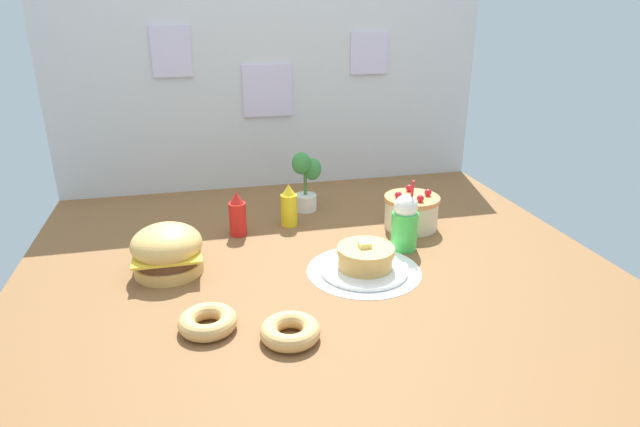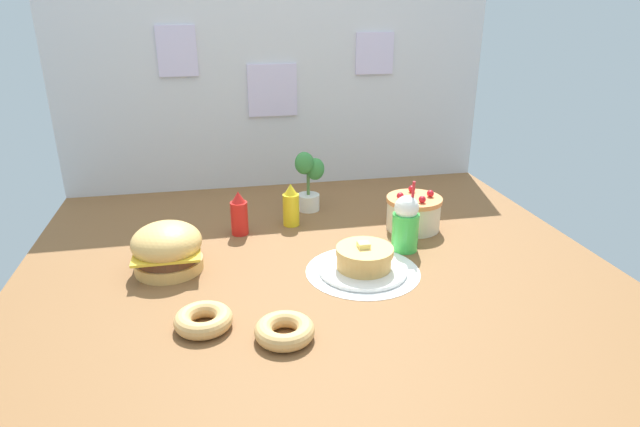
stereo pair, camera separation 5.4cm
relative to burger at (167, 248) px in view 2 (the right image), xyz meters
name	(u,v)px [view 2 (the right image)]	position (x,y,z in m)	size (l,w,h in m)	color
ground_plane	(317,271)	(0.53, -0.10, -0.10)	(2.15, 2.02, 0.02)	brown
back_wall	(278,92)	(0.53, 0.90, 0.40)	(2.15, 0.04, 0.96)	silver
doily_mat	(363,271)	(0.68, -0.16, -0.08)	(0.41, 0.41, 0.00)	white
burger	(167,248)	(0.00, 0.00, 0.00)	(0.25, 0.25, 0.18)	#DBA859
pancake_stack	(364,261)	(0.69, -0.16, -0.04)	(0.32, 0.32, 0.11)	white
layer_cake	(413,213)	(1.00, 0.18, -0.01)	(0.23, 0.23, 0.17)	beige
ketchup_bottle	(239,214)	(0.27, 0.27, 0.00)	(0.07, 0.07, 0.19)	red
mustard_bottle	(291,206)	(0.50, 0.33, 0.00)	(0.07, 0.07, 0.19)	yellow
cream_soda_cup	(406,224)	(0.89, -0.01, 0.02)	(0.10, 0.10, 0.28)	green
donut_pink_glaze	(203,319)	(0.12, -0.40, -0.06)	(0.17, 0.17, 0.05)	tan
donut_chocolate	(285,330)	(0.35, -0.51, -0.06)	(0.17, 0.17, 0.05)	tan
potted_plant	(308,178)	(0.60, 0.49, 0.07)	(0.14, 0.11, 0.29)	white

